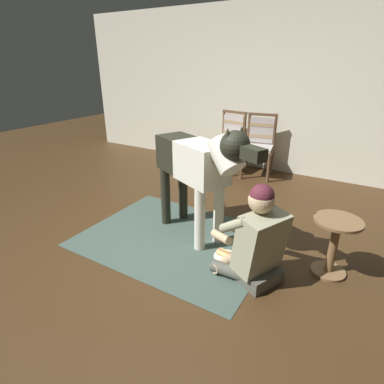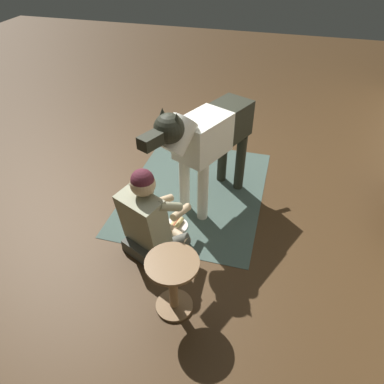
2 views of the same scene
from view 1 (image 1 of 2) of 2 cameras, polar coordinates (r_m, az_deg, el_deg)
ground_plane at (r=3.04m, az=-6.51°, el=-11.92°), size 13.94×13.94×0.00m
back_wall at (r=5.35m, az=14.57°, el=17.71°), size 7.54×0.10×2.60m
area_rug at (r=3.31m, az=-2.94°, el=-8.50°), size 1.93×1.47×0.01m
dining_chair_left_of_pair at (r=5.27m, az=6.92°, el=9.82°), size 0.53×0.53×0.98m
dining_chair_right_of_pair at (r=5.08m, az=12.39°, el=8.96°), size 0.54×0.54×0.98m
person_sitting_on_floor at (r=2.63m, az=11.72°, el=-8.93°), size 0.71×0.62×0.87m
large_dog at (r=3.01m, az=1.11°, el=5.00°), size 1.45×0.76×1.25m
hot_dog_on_plate at (r=3.02m, az=6.32°, el=-11.50°), size 0.24×0.24×0.06m
round_side_table at (r=2.92m, az=24.80°, el=-8.40°), size 0.39×0.39×0.53m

